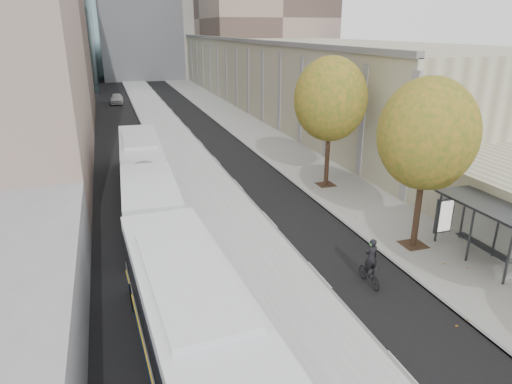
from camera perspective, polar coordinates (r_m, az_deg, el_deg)
name	(u,v)px	position (r m, az deg, el deg)	size (l,w,h in m)	color
bus_platform	(177,146)	(39.24, -9.88, 5.66)	(4.25, 150.00, 0.15)	#A7A7A7
sidewalk	(266,140)	(41.10, 1.27, 6.54)	(4.75, 150.00, 0.08)	gray
building_tan	(274,67)	(71.35, 2.25, 15.40)	(18.00, 92.00, 8.00)	gray
bus_shelter	(492,213)	(21.47, 27.36, -2.35)	(1.90, 4.40, 2.53)	#383A3F
tree_c	(427,134)	(20.69, 20.63, 6.77)	(4.20, 4.20, 7.28)	black
tree_d	(330,99)	(28.11, 9.28, 11.37)	(4.40, 4.40, 7.60)	black
bus_far	(144,176)	(26.75, -13.81, 1.97)	(3.02, 16.99, 2.82)	silver
cyclist	(370,268)	(18.43, 14.07, -9.18)	(0.57, 1.53, 1.96)	black
distant_car	(117,99)	(64.16, -17.01, 11.09)	(1.59, 3.96, 1.35)	#BCBCBC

